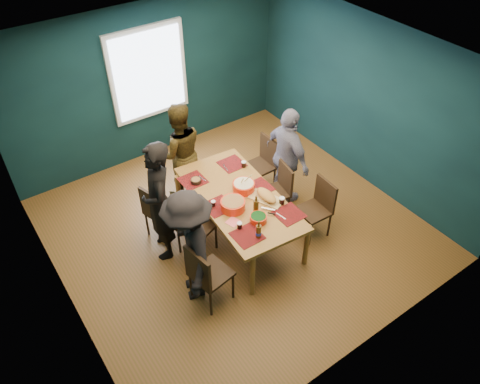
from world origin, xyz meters
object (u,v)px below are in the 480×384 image
at_px(chair_left_far, 158,210).
at_px(chair_right_near, 319,204).
at_px(chair_right_mid, 279,187).
at_px(bowl_herbs, 258,218).
at_px(chair_left_near, 205,273).
at_px(person_back, 179,152).
at_px(dining_table, 239,201).
at_px(chair_left_mid, 192,226).
at_px(cutting_board, 266,196).
at_px(bowl_dumpling, 244,186).
at_px(chair_right_far, 264,160).
at_px(bowl_salad, 233,204).
at_px(person_near_left, 190,247).
at_px(person_far_left, 159,202).
at_px(person_right, 287,157).

bearing_deg(chair_left_far, chair_right_near, -48.46).
xyz_separation_m(chair_right_mid, chair_right_near, (0.20, -0.65, 0.02)).
bearing_deg(bowl_herbs, chair_left_near, -169.13).
xyz_separation_m(person_back, bowl_herbs, (0.11, -1.89, 0.02)).
bearing_deg(dining_table, chair_left_near, -139.64).
xyz_separation_m(chair_left_far, chair_left_mid, (0.22, -0.58, 0.02)).
height_order(chair_left_far, chair_left_near, chair_left_near).
relative_size(chair_right_mid, cutting_board, 1.48).
relative_size(dining_table, bowl_dumpling, 6.84).
relative_size(chair_left_mid, chair_right_far, 1.03).
bearing_deg(bowl_salad, chair_left_far, 132.28).
bearing_deg(chair_left_mid, person_back, 47.83).
distance_m(chair_right_near, bowl_herbs, 1.13).
bearing_deg(bowl_dumpling, person_near_left, -155.61).
distance_m(chair_right_far, person_near_left, 2.39).
height_order(chair_right_far, bowl_salad, chair_right_far).
xyz_separation_m(chair_right_mid, bowl_herbs, (-0.88, -0.63, 0.33)).
relative_size(dining_table, person_back, 1.31).
bearing_deg(chair_left_far, bowl_salad, -64.08).
height_order(chair_left_far, chair_right_mid, chair_left_far).
xyz_separation_m(chair_right_near, bowl_salad, (-1.22, 0.41, 0.32)).
bearing_deg(person_far_left, chair_right_far, 119.13).
distance_m(person_far_left, person_back, 1.27).
relative_size(chair_left_near, bowl_herbs, 4.39).
distance_m(chair_left_near, bowl_herbs, 0.99).
distance_m(chair_right_near, person_right, 0.90).
relative_size(chair_right_near, person_back, 0.56).
relative_size(dining_table, chair_left_mid, 2.24).
bearing_deg(person_far_left, person_near_left, 16.75).
xyz_separation_m(chair_right_far, chair_right_mid, (-0.19, -0.64, -0.03)).
bearing_deg(person_far_left, cutting_board, 82.64).
bearing_deg(dining_table, bowl_herbs, -92.47).
height_order(person_right, person_near_left, person_near_left).
bearing_deg(person_back, person_near_left, 78.79).
height_order(chair_left_mid, chair_right_far, chair_left_mid).
bearing_deg(chair_right_mid, chair_right_near, -62.20).
xyz_separation_m(chair_left_far, bowl_salad, (0.74, -0.82, 0.32)).
bearing_deg(bowl_dumpling, chair_left_mid, 179.59).
relative_size(person_far_left, person_back, 1.11).
bearing_deg(bowl_herbs, person_back, 93.32).
relative_size(dining_table, person_near_left, 1.29).
relative_size(person_back, person_right, 1.00).
bearing_deg(chair_left_far, person_right, -26.71).
distance_m(chair_left_near, cutting_board, 1.39).
height_order(person_far_left, cutting_board, person_far_left).
bearing_deg(bowl_herbs, bowl_dumpling, 71.61).
xyz_separation_m(chair_right_mid, person_near_left, (-1.87, -0.55, 0.32)).
bearing_deg(person_far_left, chair_left_far, -173.69).
bearing_deg(bowl_dumpling, chair_right_near, -36.23).
relative_size(bowl_dumpling, cutting_board, 0.53).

